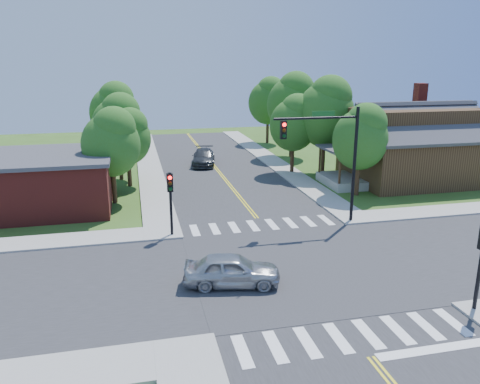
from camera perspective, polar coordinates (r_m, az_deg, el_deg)
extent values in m
plane|color=#37591B|center=(23.49, 6.89, -9.09)|extent=(100.00, 100.00, 0.00)
cube|color=#2D2D30|center=(23.48, 6.89, -9.04)|extent=(10.00, 90.00, 0.04)
cube|color=#2D2D30|center=(23.48, 6.89, -9.03)|extent=(90.00, 10.00, 0.04)
cube|color=#2D2D30|center=(23.49, 6.89, -9.09)|extent=(10.20, 10.20, 0.06)
cube|color=#9E9B93|center=(47.99, 3.72, 3.96)|extent=(2.20, 40.00, 0.14)
cube|color=#9E9B93|center=(46.06, -11.01, 3.20)|extent=(2.20, 40.00, 0.14)
cube|color=white|center=(28.14, -5.53, -4.66)|extent=(0.45, 2.00, 0.01)
cube|color=white|center=(28.31, -3.12, -4.49)|extent=(0.45, 2.00, 0.01)
cube|color=white|center=(28.52, -0.74, -4.31)|extent=(0.45, 2.00, 0.01)
cube|color=white|center=(28.78, 1.60, -4.12)|extent=(0.45, 2.00, 0.01)
cube|color=white|center=(29.09, 3.90, -3.93)|extent=(0.45, 2.00, 0.01)
cube|color=white|center=(29.45, 6.14, -3.74)|extent=(0.45, 2.00, 0.01)
cube|color=white|center=(29.85, 8.32, -3.55)|extent=(0.45, 2.00, 0.01)
cube|color=white|center=(30.29, 10.44, -3.36)|extent=(0.45, 2.00, 0.01)
cube|color=white|center=(17.21, 0.28, -18.82)|extent=(0.45, 2.00, 0.01)
cube|color=white|center=(17.47, 4.32, -18.27)|extent=(0.45, 2.00, 0.01)
cube|color=white|center=(17.82, 8.19, -17.66)|extent=(0.45, 2.00, 0.01)
cube|color=white|center=(18.24, 11.87, -17.01)|extent=(0.45, 2.00, 0.01)
cube|color=white|center=(18.72, 15.36, -16.32)|extent=(0.45, 2.00, 0.01)
cube|color=white|center=(19.27, 18.63, -15.62)|extent=(0.45, 2.00, 0.01)
cube|color=white|center=(19.87, 21.69, -14.92)|extent=(0.45, 2.00, 0.01)
cube|color=white|center=(20.53, 24.54, -14.22)|extent=(0.45, 2.00, 0.01)
cube|color=yellow|center=(47.84, -3.86, 3.89)|extent=(0.10, 37.50, 0.01)
cube|color=yellow|center=(47.87, -3.62, 3.90)|extent=(0.10, 37.50, 0.01)
cube|color=white|center=(18.68, 22.84, -17.31)|extent=(4.60, 0.45, 0.09)
cylinder|color=black|center=(29.40, 13.75, 3.06)|extent=(0.20, 0.20, 7.20)
cylinder|color=black|center=(27.84, 9.30, 8.89)|extent=(5.20, 0.14, 0.14)
cube|color=#19591E|center=(27.92, 10.13, 9.39)|extent=(1.40, 0.04, 0.30)
cube|color=black|center=(27.23, 5.31, 7.55)|extent=(0.34, 0.28, 1.05)
sphere|color=#FF0C0C|center=(27.03, 5.44, 8.16)|extent=(0.22, 0.22, 0.22)
sphere|color=#3F2605|center=(27.07, 5.42, 7.49)|extent=(0.22, 0.22, 0.22)
sphere|color=#05330F|center=(27.12, 5.40, 6.82)|extent=(0.22, 0.22, 0.22)
cylinder|color=black|center=(20.98, 27.21, -8.26)|extent=(0.16, 0.16, 3.80)
cylinder|color=black|center=(26.85, -8.43, -1.59)|extent=(0.16, 0.16, 3.80)
cube|color=black|center=(26.49, -8.54, 1.15)|extent=(0.34, 0.28, 1.05)
sphere|color=#FF0C0C|center=(26.25, -8.54, 1.72)|extent=(0.22, 0.22, 0.22)
sphere|color=#3F2605|center=(26.33, -8.51, 1.05)|extent=(0.22, 0.22, 0.22)
sphere|color=#05330F|center=(26.41, -8.48, 0.38)|extent=(0.22, 0.22, 0.22)
cube|color=#352012|center=(41.76, 20.22, 3.95)|extent=(10.00, 8.00, 4.00)
cube|color=#9E9B93|center=(39.07, 12.21, 1.33)|extent=(2.60, 4.50, 0.70)
cylinder|color=#352012|center=(36.56, 12.07, 2.38)|extent=(0.18, 0.18, 2.50)
cylinder|color=#352012|center=(40.13, 9.69, 3.67)|extent=(0.18, 0.18, 2.50)
cube|color=#38383D|center=(38.53, 12.44, 5.08)|extent=(2.80, 4.80, 0.18)
cube|color=maroon|center=(45.75, 20.69, 6.84)|extent=(0.90, 0.90, 7.11)
cube|color=maroon|center=(34.82, -23.75, 0.97)|extent=(10.00, 8.00, 3.50)
cube|color=#38383D|center=(34.44, -24.09, 3.95)|extent=(10.40, 8.40, 0.25)
cylinder|color=#382314|center=(36.22, 14.11, 1.62)|extent=(0.34, 0.34, 2.58)
ellipsoid|color=#2F5E1B|center=(35.65, 14.42, 6.18)|extent=(4.08, 3.87, 4.49)
sphere|color=#2F5E1B|center=(35.44, 15.14, 8.08)|extent=(2.99, 2.99, 2.99)
cylinder|color=#382314|center=(42.42, 10.10, 4.33)|extent=(0.34, 0.34, 3.24)
ellipsoid|color=#2F5E1B|center=(41.87, 10.34, 9.26)|extent=(5.12, 4.87, 5.63)
sphere|color=#2F5E1B|center=(41.66, 10.94, 11.32)|extent=(3.76, 3.76, 3.76)
cylinder|color=#382314|center=(49.90, 6.23, 6.19)|extent=(0.34, 0.34, 3.30)
ellipsoid|color=#2F5E1B|center=(49.43, 6.36, 10.46)|extent=(5.21, 4.95, 5.73)
sphere|color=#2F5E1B|center=(49.23, 6.83, 12.25)|extent=(3.82, 3.82, 3.82)
cylinder|color=#382314|center=(58.19, 3.36, 7.46)|extent=(0.34, 0.34, 3.01)
ellipsoid|color=#2F5E1B|center=(57.81, 3.42, 10.81)|extent=(4.75, 4.52, 5.23)
sphere|color=#2F5E1B|center=(57.60, 3.79, 12.21)|extent=(3.49, 3.49, 3.49)
cylinder|color=#382314|center=(34.39, -15.11, 0.79)|extent=(0.34, 0.34, 2.56)
ellipsoid|color=#2F5E1B|center=(33.79, -15.46, 5.54)|extent=(4.04, 3.84, 4.44)
sphere|color=#2F5E1B|center=(33.40, -15.10, 7.56)|extent=(2.96, 2.96, 2.96)
cylinder|color=#382314|center=(41.06, -14.36, 3.35)|extent=(0.34, 0.34, 2.75)
ellipsoid|color=#2F5E1B|center=(40.54, -14.65, 7.65)|extent=(4.34, 4.12, 4.77)
sphere|color=#2F5E1B|center=(40.19, -14.36, 9.48)|extent=(3.18, 3.18, 3.18)
cylinder|color=#382314|center=(48.70, -14.83, 5.34)|extent=(0.34, 0.34, 2.97)
ellipsoid|color=#2F5E1B|center=(48.24, -15.11, 9.27)|extent=(4.70, 4.46, 5.16)
sphere|color=#2F5E1B|center=(47.91, -14.88, 10.94)|extent=(3.44, 3.44, 3.44)
cylinder|color=#382314|center=(57.25, -14.48, 6.66)|extent=(0.34, 0.34, 2.61)
ellipsoid|color=#2F5E1B|center=(56.88, -14.68, 9.60)|extent=(4.13, 3.92, 4.54)
sphere|color=#2F5E1B|center=(56.57, -14.47, 10.84)|extent=(3.03, 3.03, 3.03)
cylinder|color=#382314|center=(42.43, 6.37, 4.07)|extent=(0.34, 0.34, 2.65)
ellipsoid|color=#2F5E1B|center=(41.94, 6.50, 8.09)|extent=(4.19, 3.98, 4.61)
sphere|color=#2F5E1B|center=(41.71, 7.04, 9.77)|extent=(3.07, 3.07, 3.07)
cylinder|color=#382314|center=(38.76, -13.34, 2.41)|extent=(0.34, 0.34, 2.36)
ellipsoid|color=#2F5E1B|center=(38.25, -13.60, 6.32)|extent=(3.73, 3.55, 4.11)
sphere|color=#2F5E1B|center=(37.90, -13.25, 7.97)|extent=(2.74, 2.74, 2.74)
imported|color=#B3B7BB|center=(21.24, -1.00, -9.56)|extent=(3.46, 5.02, 1.47)
imported|color=#343639|center=(45.65, -4.46, 4.21)|extent=(4.00, 5.96, 1.51)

